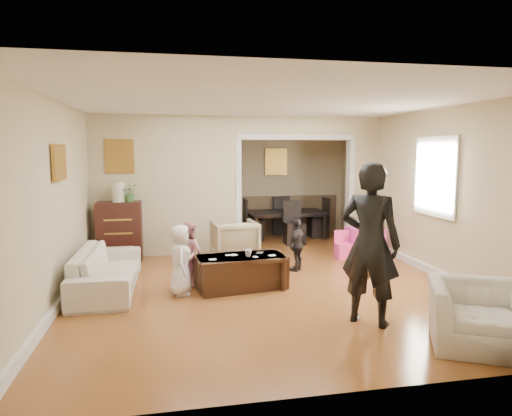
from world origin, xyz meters
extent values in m
plane|color=#AB622C|center=(0.00, 0.00, 0.00)|extent=(7.00, 7.00, 0.00)
cube|color=#C6B591|center=(-1.38, 1.80, 1.30)|extent=(2.75, 0.18, 2.60)
cube|color=#C6B591|center=(2.48, 1.80, 1.30)|extent=(0.55, 0.18, 2.60)
cube|color=#C6B591|center=(1.10, 1.80, 2.42)|extent=(2.22, 0.18, 0.35)
cube|color=white|center=(2.73, -0.40, 1.55)|extent=(0.03, 0.95, 1.10)
cube|color=brown|center=(-2.20, 1.70, 1.85)|extent=(0.45, 0.03, 0.55)
cube|color=brown|center=(-2.71, -0.60, 1.80)|extent=(0.03, 0.55, 0.40)
cube|color=brown|center=(1.10, 3.44, 1.70)|extent=(0.45, 0.03, 0.55)
imported|color=silver|center=(-2.22, -0.28, 0.29)|extent=(0.80, 2.00, 0.58)
imported|color=tan|center=(-0.22, 1.10, 0.36)|extent=(0.83, 0.85, 0.72)
imported|color=silver|center=(1.68, -2.93, 0.32)|extent=(1.25, 1.20, 0.63)
cube|color=#371410|center=(-2.22, 1.48, 0.53)|extent=(0.76, 0.43, 1.05)
cylinder|color=beige|center=(-2.22, 1.48, 1.23)|extent=(0.22, 0.22, 0.36)
imported|color=#427B36|center=(-2.02, 1.48, 1.21)|extent=(0.28, 0.25, 0.32)
cube|color=#392212|center=(-0.37, -0.55, 0.23)|extent=(1.33, 0.82, 0.47)
imported|color=silver|center=(-0.27, -0.60, 0.52)|extent=(0.12, 0.12, 0.10)
cube|color=#E63CA1|center=(2.20, 0.94, 0.27)|extent=(0.61, 0.61, 0.53)
cube|color=yellow|center=(2.32, 1.04, 0.68)|extent=(0.21, 0.09, 0.30)
cylinder|color=#26BDC2|center=(2.10, 0.89, 0.57)|extent=(0.08, 0.08, 0.08)
cube|color=red|center=(2.08, 1.06, 0.56)|extent=(0.10, 0.09, 0.05)
imported|color=silver|center=(2.25, 0.82, 0.56)|extent=(0.24, 0.24, 0.05)
imported|color=black|center=(1.22, 2.91, 0.30)|extent=(1.71, 0.96, 0.60)
imported|color=black|center=(0.84, -2.14, 0.92)|extent=(0.79, 0.78, 1.84)
imported|color=white|center=(-1.22, -0.70, 0.48)|extent=(0.31, 0.47, 0.96)
imported|color=#D2838E|center=(-1.07, -0.25, 0.47)|extent=(0.53, 0.57, 0.94)
imported|color=black|center=(0.68, 0.20, 0.43)|extent=(0.49, 0.52, 0.86)
cube|color=white|center=(0.07, -0.61, 0.47)|extent=(0.11, 0.10, 0.00)
cube|color=white|center=(-0.07, -0.43, 0.47)|extent=(0.10, 0.10, 0.00)
cube|color=white|center=(-0.17, -0.66, 0.47)|extent=(0.08, 0.09, 0.00)
cube|color=white|center=(-0.07, -0.41, 0.47)|extent=(0.12, 0.13, 0.00)
cube|color=white|center=(-0.78, -0.69, 0.47)|extent=(0.10, 0.08, 0.00)
cube|color=white|center=(-0.46, -0.48, 0.47)|extent=(0.13, 0.13, 0.00)
cube|color=white|center=(-0.54, -0.48, 0.47)|extent=(0.08, 0.09, 0.00)
camera|label=1|loc=(-1.35, -6.73, 1.94)|focal=31.60mm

